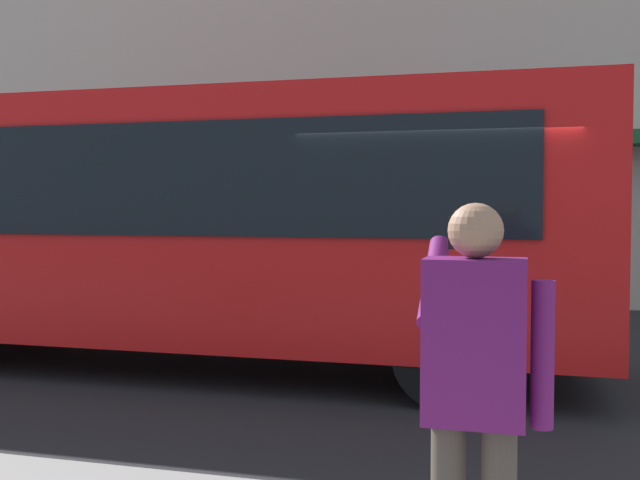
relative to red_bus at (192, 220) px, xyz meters
The scene contains 3 objects.
ground_plane 3.35m from the red_bus, behind, with size 60.00×60.00×0.00m, color #232326.
red_bus is the anchor object (origin of this frame).
pedestrian_photographer 6.01m from the red_bus, 125.72° to the left, with size 0.53×0.52×1.70m.
Camera 1 is at (-0.79, 7.81, 1.84)m, focal length 42.25 mm.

